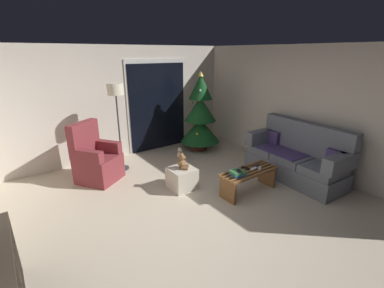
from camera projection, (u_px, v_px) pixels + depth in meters
ground_plane at (198, 213)px, 4.13m from camera, size 7.00×7.00×0.00m
wall_back at (117, 103)px, 6.07m from camera, size 5.72×0.12×2.50m
wall_right at (313, 111)px, 5.31m from camera, size 0.12×6.00×2.50m
patio_door_frame at (158, 105)px, 6.62m from camera, size 1.60×0.02×2.20m
patio_door_glass at (158, 107)px, 6.62m from camera, size 1.50×0.02×2.10m
couch at (296, 158)px, 5.20m from camera, size 0.89×1.98×1.08m
coffee_table at (249, 178)px, 4.67m from camera, size 1.10×0.40×0.41m
remote_graphite at (256, 165)px, 4.80m from camera, size 0.16×0.08×0.02m
remote_black at (246, 168)px, 4.70m from camera, size 0.08×0.16×0.02m
remote_silver at (260, 168)px, 4.69m from camera, size 0.15×0.12×0.02m
remote_white at (254, 169)px, 4.66m from camera, size 0.16×0.06×0.02m
book_stack at (238, 173)px, 4.43m from camera, size 0.26×0.24×0.07m
cell_phone at (239, 171)px, 4.41m from camera, size 0.13×0.16×0.01m
christmas_tree at (200, 116)px, 6.56m from camera, size 0.96×0.96×1.93m
armchair at (96, 160)px, 5.09m from camera, size 0.95×0.95×1.13m
floor_lamp at (116, 98)px, 5.21m from camera, size 0.32×0.32×1.78m
ottoman at (182, 178)px, 4.83m from camera, size 0.44×0.44×0.39m
teddy_bear_chestnut at (182, 162)px, 4.73m from camera, size 0.22×0.21×0.29m
teddy_bear_cream_by_tree at (180, 154)px, 6.18m from camera, size 0.20×0.20×0.29m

